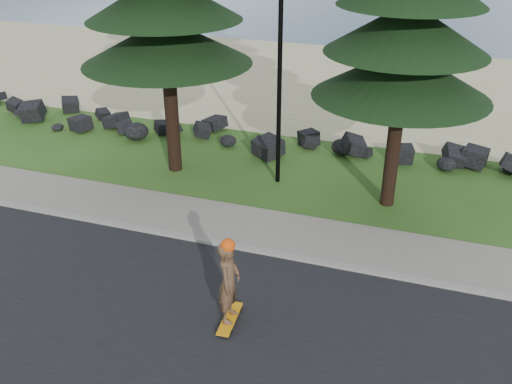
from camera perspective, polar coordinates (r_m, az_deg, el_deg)
ground at (r=15.59m, az=-1.20°, el=-3.86°), size 160.00×160.00×0.00m
road at (r=12.27m, az=-8.50°, el=-14.20°), size 160.00×7.00×0.02m
kerb at (r=14.85m, az=-2.38°, el=-5.41°), size 160.00×0.20×0.10m
sidewalk at (r=15.73m, az=-0.96°, el=-3.38°), size 160.00×2.00×0.08m
beach_sand at (r=28.57m, az=8.78°, el=10.69°), size 160.00×15.00×0.01m
seawall_boulders at (r=20.36m, az=4.10°, el=3.95°), size 60.00×2.40×1.10m
lamp_post at (r=16.84m, az=2.42°, el=13.81°), size 0.25×0.14×8.14m
skateboarder at (r=11.88m, az=-2.72°, el=-9.05°), size 0.49×1.13×2.08m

